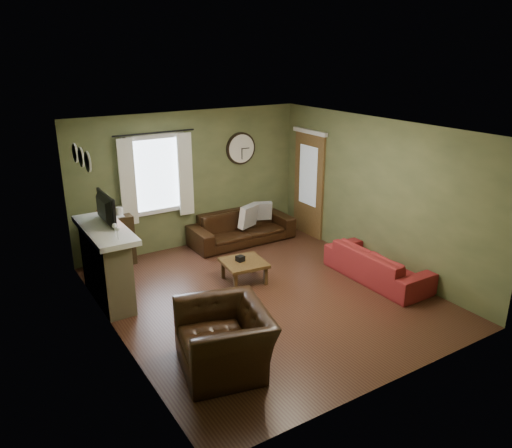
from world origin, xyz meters
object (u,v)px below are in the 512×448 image
bookshelf (112,242)px  sofa_red (377,264)px  coffee_table (244,271)px  armchair (224,339)px  sofa_brown (242,227)px

bookshelf → sofa_red: 4.60m
coffee_table → armchair: bearing=-126.3°
bookshelf → armchair: size_ratio=0.77×
bookshelf → coffee_table: 2.45m
bookshelf → sofa_brown: bearing=-4.9°
armchair → coffee_table: 2.37m
bookshelf → sofa_brown: 2.54m
sofa_red → coffee_table: sofa_red is taller
bookshelf → sofa_red: size_ratio=0.48×
coffee_table → bookshelf: bearing=132.6°
sofa_brown → coffee_table: (-0.88, -1.57, -0.13)m
bookshelf → sofa_red: (3.57, -2.90, -0.18)m
bookshelf → sofa_red: bookshelf is taller
bookshelf → coffee_table: size_ratio=1.35×
sofa_red → coffee_table: size_ratio=2.82×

